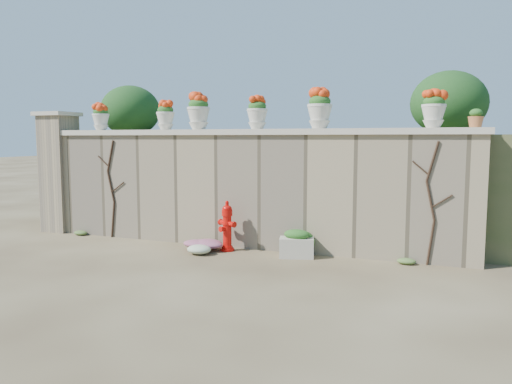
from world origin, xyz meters
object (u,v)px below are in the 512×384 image
at_px(planter_box, 297,244).
at_px(terracotta_pot, 476,119).
at_px(fire_hydrant, 227,226).
at_px(urn_pot_0, 101,117).

relative_size(planter_box, terracotta_pot, 2.29).
xyz_separation_m(fire_hydrant, planter_box, (1.26, -0.01, -0.22)).
height_order(fire_hydrant, terracotta_pot, terracotta_pot).
height_order(planter_box, terracotta_pot, terracotta_pot).
xyz_separation_m(fire_hydrant, urn_pot_0, (-2.97, 0.46, 1.92)).
distance_m(fire_hydrant, terracotta_pot, 4.29).
height_order(fire_hydrant, planter_box, fire_hydrant).
height_order(fire_hydrant, urn_pot_0, urn_pot_0).
bearing_deg(terracotta_pot, urn_pot_0, 180.00).
distance_m(urn_pot_0, terracotta_pot, 6.85).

